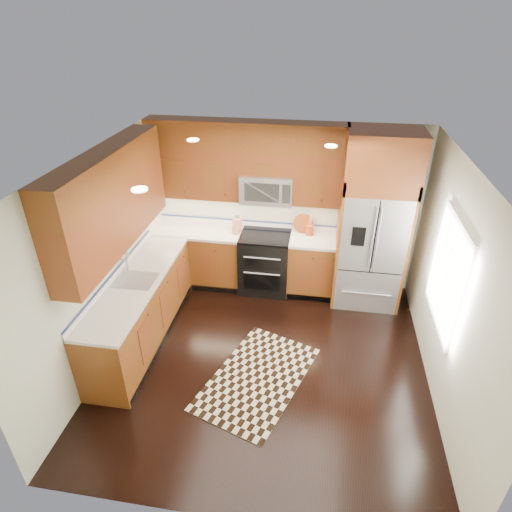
% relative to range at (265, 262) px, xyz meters
% --- Properties ---
extents(ground, '(4.00, 4.00, 0.00)m').
position_rel_range_xyz_m(ground, '(0.25, -1.67, -0.47)').
color(ground, black).
rests_on(ground, ground).
extents(wall_back, '(4.00, 0.02, 2.60)m').
position_rel_range_xyz_m(wall_back, '(0.25, 0.33, 0.83)').
color(wall_back, silver).
rests_on(wall_back, ground).
extents(wall_left, '(0.02, 4.00, 2.60)m').
position_rel_range_xyz_m(wall_left, '(-1.75, -1.67, 0.83)').
color(wall_left, silver).
rests_on(wall_left, ground).
extents(wall_right, '(0.02, 4.00, 2.60)m').
position_rel_range_xyz_m(wall_right, '(2.25, -1.67, 0.83)').
color(wall_right, silver).
rests_on(wall_right, ground).
extents(window, '(0.04, 1.10, 1.30)m').
position_rel_range_xyz_m(window, '(2.23, -1.47, 0.93)').
color(window, white).
rests_on(window, ground).
extents(base_cabinets, '(2.85, 3.00, 0.90)m').
position_rel_range_xyz_m(base_cabinets, '(-0.98, -0.77, -0.02)').
color(base_cabinets, brown).
rests_on(base_cabinets, ground).
extents(countertop, '(2.86, 3.01, 0.04)m').
position_rel_range_xyz_m(countertop, '(-0.84, -0.65, 0.45)').
color(countertop, silver).
rests_on(countertop, base_cabinets).
extents(upper_cabinets, '(2.85, 3.00, 1.15)m').
position_rel_range_xyz_m(upper_cabinets, '(-0.90, -0.58, 1.56)').
color(upper_cabinets, maroon).
rests_on(upper_cabinets, ground).
extents(range, '(0.76, 0.67, 0.95)m').
position_rel_range_xyz_m(range, '(0.00, 0.00, 0.00)').
color(range, black).
rests_on(range, ground).
extents(microwave, '(0.76, 0.40, 0.42)m').
position_rel_range_xyz_m(microwave, '(-0.00, 0.13, 1.19)').
color(microwave, '#B2B2B7').
rests_on(microwave, ground).
extents(refrigerator, '(0.98, 0.75, 2.60)m').
position_rel_range_xyz_m(refrigerator, '(1.55, -0.04, 0.83)').
color(refrigerator, '#B2B2B7').
rests_on(refrigerator, ground).
extents(sink_faucet, '(0.54, 0.44, 0.37)m').
position_rel_range_xyz_m(sink_faucet, '(-1.48, -1.44, 0.52)').
color(sink_faucet, '#B2B2B7').
rests_on(sink_faucet, countertop).
extents(rug, '(1.48, 1.88, 0.01)m').
position_rel_range_xyz_m(rug, '(0.20, -1.97, -0.46)').
color(rug, black).
rests_on(rug, ground).
extents(knife_block, '(0.13, 0.16, 0.29)m').
position_rel_range_xyz_m(knife_block, '(-0.44, 0.05, 0.59)').
color(knife_block, tan).
rests_on(knife_block, countertop).
extents(utensil_crock, '(0.15, 0.15, 0.35)m').
position_rel_range_xyz_m(utensil_crock, '(0.66, 0.14, 0.59)').
color(utensil_crock, '#A53214').
rests_on(utensil_crock, countertop).
extents(cutting_board, '(0.31, 0.31, 0.02)m').
position_rel_range_xyz_m(cutting_board, '(0.56, 0.21, 0.48)').
color(cutting_board, maroon).
rests_on(cutting_board, countertop).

